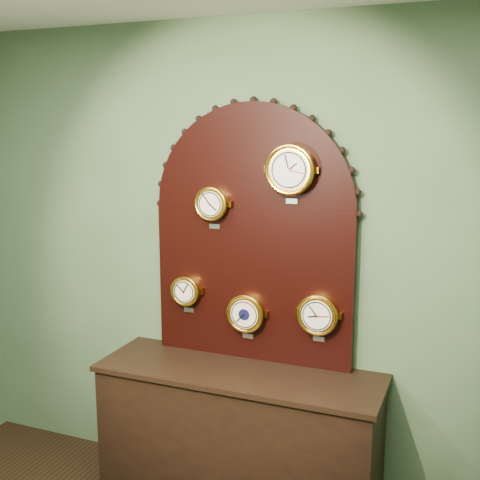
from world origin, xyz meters
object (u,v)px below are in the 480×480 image
at_px(shop_counter, 239,440).
at_px(arabic_clock, 290,170).
at_px(roman_clock, 212,204).
at_px(tide_clock, 318,314).
at_px(display_board, 253,226).
at_px(barometer, 246,313).
at_px(hygrometer, 186,291).

xyz_separation_m(shop_counter, arabic_clock, (0.24, 0.15, 1.56)).
relative_size(roman_clock, arabic_clock, 0.76).
bearing_deg(tide_clock, roman_clock, 179.92).
height_order(display_board, roman_clock, display_board).
relative_size(barometer, tide_clock, 0.98).
bearing_deg(hygrometer, display_board, 9.23).
bearing_deg(barometer, shop_counter, -84.25).
height_order(shop_counter, roman_clock, roman_clock).
relative_size(shop_counter, hygrometer, 6.76).
bearing_deg(shop_counter, arabic_clock, 32.25).
bearing_deg(display_board, shop_counter, -90.00).
height_order(roman_clock, arabic_clock, arabic_clock).
xyz_separation_m(hygrometer, tide_clock, (0.82, -0.00, -0.05)).
bearing_deg(arabic_clock, barometer, 179.75).
height_order(display_board, hygrometer, display_board).
xyz_separation_m(shop_counter, roman_clock, (-0.23, 0.15, 1.35)).
bearing_deg(hygrometer, tide_clock, -0.09).
bearing_deg(barometer, hygrometer, 179.81).
xyz_separation_m(hygrometer, barometer, (0.39, -0.00, -0.09)).
xyz_separation_m(display_board, roman_clock, (-0.23, -0.07, 0.13)).
distance_m(shop_counter, barometer, 0.74).
relative_size(shop_counter, display_board, 1.05).
bearing_deg(barometer, arabic_clock, -0.25).
relative_size(arabic_clock, barometer, 1.18).
bearing_deg(tide_clock, barometer, 180.00).
xyz_separation_m(shop_counter, hygrometer, (-0.40, 0.15, 0.82)).
height_order(roman_clock, barometer, roman_clock).
height_order(display_board, arabic_clock, display_board).
xyz_separation_m(roman_clock, arabic_clock, (0.47, -0.00, 0.21)).
bearing_deg(display_board, hygrometer, -170.77).
distance_m(roman_clock, barometer, 0.67).
distance_m(hygrometer, tide_clock, 0.82).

